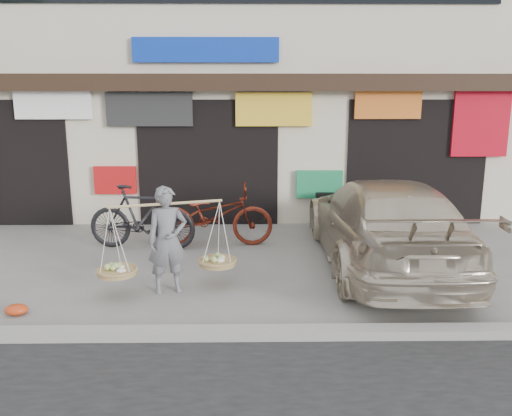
{
  "coord_description": "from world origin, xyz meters",
  "views": [
    {
      "loc": [
        0.86,
        -8.09,
        3.03
      ],
      "look_at": [
        0.99,
        0.9,
        0.96
      ],
      "focal_mm": 38.0,
      "sensor_mm": 36.0,
      "label": 1
    }
  ],
  "objects_px": {
    "street_vendor": "(168,244)",
    "bike_2": "(213,215)",
    "bike_1": "(142,217)",
    "suv": "(384,223)"
  },
  "relations": [
    {
      "from": "street_vendor",
      "to": "bike_2",
      "type": "xyz_separation_m",
      "value": [
        0.52,
        2.35,
        -0.14
      ]
    },
    {
      "from": "street_vendor",
      "to": "bike_1",
      "type": "distance_m",
      "value": 2.31
    },
    {
      "from": "bike_2",
      "to": "suv",
      "type": "relative_size",
      "value": 0.44
    },
    {
      "from": "suv",
      "to": "street_vendor",
      "type": "bearing_deg",
      "value": 18.51
    },
    {
      "from": "street_vendor",
      "to": "suv",
      "type": "xyz_separation_m",
      "value": [
        3.46,
        1.16,
        0.01
      ]
    },
    {
      "from": "street_vendor",
      "to": "suv",
      "type": "height_order",
      "value": "street_vendor"
    },
    {
      "from": "street_vendor",
      "to": "suv",
      "type": "bearing_deg",
      "value": 2.68
    },
    {
      "from": "street_vendor",
      "to": "bike_1",
      "type": "height_order",
      "value": "street_vendor"
    },
    {
      "from": "bike_1",
      "to": "suv",
      "type": "xyz_separation_m",
      "value": [
        4.26,
        -1.0,
        0.14
      ]
    },
    {
      "from": "suv",
      "to": "bike_2",
      "type": "bearing_deg",
      "value": -22.07
    }
  ]
}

